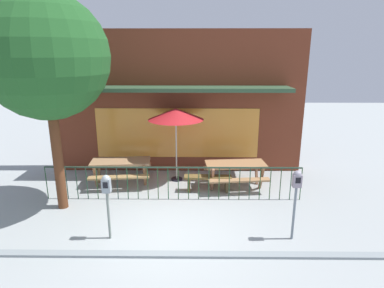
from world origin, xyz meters
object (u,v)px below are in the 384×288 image
picnic_table_left (121,166)px  patio_bench (208,180)px  parking_meter_near (107,190)px  patio_umbrella (176,115)px  parking_meter_far (296,187)px  street_tree (46,57)px  picnic_table_right (235,168)px

picnic_table_left → patio_bench: 2.75m
picnic_table_left → parking_meter_near: 3.18m
patio_umbrella → parking_meter_far: 4.50m
patio_bench → parking_meter_near: size_ratio=0.94×
patio_bench → patio_umbrella: bearing=137.5°
street_tree → patio_umbrella: bearing=33.9°
patio_umbrella → street_tree: (-2.93, -1.97, 1.73)m
picnic_table_left → parking_meter_near: parking_meter_near is taller
patio_umbrella → picnic_table_left: bearing=-168.1°
patio_umbrella → parking_meter_near: bearing=-110.5°
parking_meter_far → patio_umbrella: bearing=128.7°
patio_umbrella → parking_meter_far: size_ratio=1.45×
patio_umbrella → parking_meter_near: 3.83m
patio_umbrella → street_tree: size_ratio=0.43×
parking_meter_far → picnic_table_right: bearing=108.0°
picnic_table_left → picnic_table_right: bearing=-3.2°
parking_meter_near → street_tree: (-1.64, 1.49, 2.72)m
picnic_table_right → patio_umbrella: size_ratio=0.82×
parking_meter_near → parking_meter_far: parking_meter_far is taller
parking_meter_near → picnic_table_left: bearing=97.7°
picnic_table_left → parking_meter_near: (0.42, -3.10, 0.55)m
picnic_table_left → patio_bench: bearing=-11.2°
picnic_table_right → street_tree: street_tree is taller
picnic_table_right → parking_meter_far: bearing=-72.0°
picnic_table_right → parking_meter_near: bearing=-137.0°
picnic_table_left → picnic_table_right: (3.53, -0.20, 0.00)m
picnic_table_right → parking_meter_near: parking_meter_near is taller
picnic_table_right → parking_meter_far: (0.94, -2.88, 0.64)m
picnic_table_right → patio_bench: picnic_table_right is taller
picnic_table_left → picnic_table_right: 3.54m
picnic_table_left → patio_umbrella: bearing=11.9°
parking_meter_near → parking_meter_far: (4.05, 0.02, 0.09)m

